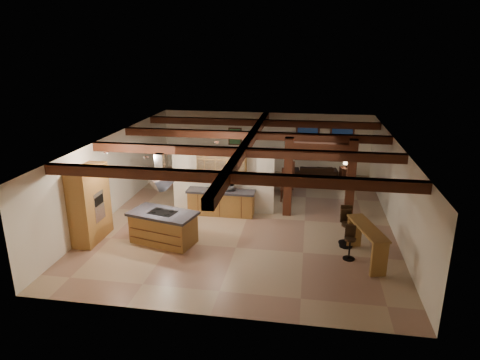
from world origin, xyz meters
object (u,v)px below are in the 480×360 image
object	(u,v)px
dining_table	(270,186)
kitchen_island	(163,227)
sofa	(316,172)
bar_counter	(367,238)

from	to	relation	value
dining_table	kitchen_island	bearing A→B (deg)	-125.50
sofa	bar_counter	bearing A→B (deg)	93.50
kitchen_island	dining_table	distance (m)	5.94
dining_table	sofa	xyz separation A→B (m)	(1.92, 2.51, -0.02)
dining_table	sofa	distance (m)	3.16
kitchen_island	dining_table	world-z (taller)	kitchen_island
bar_counter	sofa	bearing A→B (deg)	99.96
kitchen_island	dining_table	bearing A→B (deg)	61.11
kitchen_island	sofa	world-z (taller)	kitchen_island
kitchen_island	bar_counter	bearing A→B (deg)	-1.79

